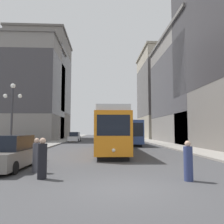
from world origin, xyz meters
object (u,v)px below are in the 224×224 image
(pedestrian_crossing_near, at_px, (188,162))
(lamp_post_left_near, at_px, (12,108))
(parked_car_left_mid, at_px, (75,137))
(pedestrian_crossing_far, at_px, (36,156))
(streetcar, at_px, (111,130))
(transit_bus, at_px, (128,132))
(parked_car_left_near, at_px, (11,153))
(pedestrian_on_sidewalk, at_px, (42,160))

(pedestrian_crossing_near, distance_m, lamp_post_left_near, 13.47)
(parked_car_left_mid, height_order, lamp_post_left_near, lamp_post_left_near)
(pedestrian_crossing_near, relative_size, pedestrian_crossing_far, 0.97)
(streetcar, height_order, pedestrian_crossing_near, streetcar)
(streetcar, height_order, transit_bus, streetcar)
(streetcar, bearing_deg, pedestrian_crossing_near, -76.40)
(transit_bus, xyz_separation_m, parked_car_left_near, (-9.02, -21.21, -1.10))
(lamp_post_left_near, bearing_deg, transit_bus, 56.52)
(parked_car_left_near, distance_m, pedestrian_crossing_near, 9.14)
(parked_car_left_mid, relative_size, pedestrian_on_sidewalk, 2.59)
(parked_car_left_near, height_order, lamp_post_left_near, lamp_post_left_near)
(parked_car_left_near, height_order, pedestrian_on_sidewalk, parked_car_left_near)
(streetcar, xyz_separation_m, parked_car_left_mid, (-5.85, 20.43, -1.26))
(parked_car_left_near, distance_m, pedestrian_crossing_far, 1.94)
(transit_bus, relative_size, pedestrian_crossing_far, 7.39)
(parked_car_left_near, xyz_separation_m, pedestrian_crossing_far, (1.66, -1.01, -0.05))
(streetcar, distance_m, lamp_post_left_near, 8.95)
(pedestrian_crossing_near, bearing_deg, streetcar, -21.37)
(transit_bus, bearing_deg, parked_car_left_near, -113.47)
(pedestrian_on_sidewalk, bearing_deg, parked_car_left_mid, 53.39)
(streetcar, relative_size, parked_car_left_mid, 2.95)
(parked_car_left_near, bearing_deg, pedestrian_crossing_near, -18.82)
(pedestrian_crossing_near, bearing_deg, transit_bus, -35.02)
(streetcar, distance_m, pedestrian_on_sidewalk, 11.98)
(pedestrian_crossing_far, relative_size, pedestrian_on_sidewalk, 0.96)
(parked_car_left_near, relative_size, parked_car_left_mid, 1.05)
(pedestrian_crossing_near, xyz_separation_m, pedestrian_crossing_far, (-6.88, 2.23, 0.02))
(pedestrian_crossing_far, bearing_deg, pedestrian_on_sidewalk, 73.94)
(pedestrian_crossing_far, bearing_deg, transit_bus, -148.66)
(streetcar, xyz_separation_m, transit_bus, (3.16, 12.38, -0.15))
(transit_bus, distance_m, lamp_post_left_near, 19.88)
(transit_bus, xyz_separation_m, parked_car_left_mid, (-9.02, 8.05, -1.10))
(streetcar, bearing_deg, pedestrian_on_sidewalk, -106.04)
(transit_bus, height_order, pedestrian_crossing_near, transit_bus)
(pedestrian_crossing_far, distance_m, pedestrian_on_sidewalk, 1.68)
(parked_car_left_mid, distance_m, pedestrian_crossing_near, 33.61)
(streetcar, xyz_separation_m, pedestrian_on_sidewalk, (-3.50, -11.38, -1.28))
(transit_bus, bearing_deg, pedestrian_crossing_far, -108.76)
(parked_car_left_mid, distance_m, lamp_post_left_near, 24.80)
(pedestrian_crossing_far, bearing_deg, lamp_post_left_near, -98.43)
(pedestrian_crossing_near, height_order, pedestrian_on_sidewalk, pedestrian_on_sidewalk)
(pedestrian_crossing_near, height_order, lamp_post_left_near, lamp_post_left_near)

